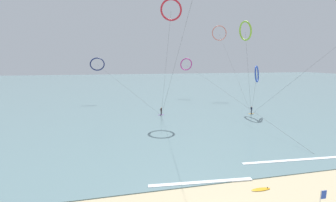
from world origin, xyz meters
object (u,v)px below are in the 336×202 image
object	(u,v)px
kite_lime	(245,31)
kite_magenta	(186,64)
kite_crimson	(171,10)
surfer_amber	(251,111)
kite_navy	(97,64)
surfer_violet	(161,112)
surfboard_spare	(261,189)
kite_cobalt	(257,74)
kite_coral	(219,33)

from	to	relation	value
kite_lime	kite_magenta	world-z (taller)	kite_lime
kite_crimson	kite_magenta	world-z (taller)	kite_crimson
surfer_amber	kite_magenta	size ratio (longest dim) A/B	0.03
kite_navy	kite_lime	distance (m)	40.44
surfer_violet	surfboard_spare	distance (m)	31.49
kite_navy	kite_lime	xyz separation A→B (m)	(35.41, -17.86, 7.88)
kite_cobalt	kite_navy	world-z (taller)	kite_navy
surfer_violet	surfboard_spare	world-z (taller)	surfer_violet
kite_navy	kite_coral	world-z (taller)	kite_coral
kite_magenta	surfboard_spare	world-z (taller)	kite_magenta
kite_cobalt	kite_lime	size ratio (longest dim) A/B	0.51
surfer_amber	kite_navy	xyz separation A→B (m)	(-34.35, 24.07, 10.08)
kite_cobalt	kite_magenta	size ratio (longest dim) A/B	0.21
kite_cobalt	kite_lime	world-z (taller)	kite_lime
kite_crimson	kite_navy	bearing A→B (deg)	-31.98
kite_cobalt	kite_coral	world-z (taller)	kite_coral
surfboard_spare	surfer_amber	bearing A→B (deg)	59.40
kite_crimson	kite_navy	xyz separation A→B (m)	(-16.44, 21.59, -10.98)
kite_crimson	kite_lime	bearing A→B (deg)	-148.15
kite_navy	surfer_amber	bearing A→B (deg)	-35.54
surfer_amber	surfboard_spare	bearing A→B (deg)	16.22
surfer_amber	kite_magenta	bearing A→B (deg)	-119.56
surfer_violet	kite_lime	xyz separation A→B (m)	(20.95, 2.94, 17.96)
kite_magenta	surfboard_spare	xyz separation A→B (m)	(-9.81, -56.02, -10.68)
kite_cobalt	kite_coral	distance (m)	28.85
kite_magenta	surfboard_spare	distance (m)	57.87
kite_lime	kite_crimson	bearing A→B (deg)	96.32
surfer_violet	kite_lime	size ratio (longest dim) A/B	0.08
kite_coral	surfboard_spare	size ratio (longest dim) A/B	13.94
surfer_amber	surfer_violet	distance (m)	20.16
surfer_violet	kite_magenta	size ratio (longest dim) A/B	0.03
kite_magenta	kite_cobalt	bearing A→B (deg)	-40.60
surfer_violet	kite_cobalt	size ratio (longest dim) A/B	0.16
kite_navy	kite_coral	bearing A→B (deg)	2.08
surfer_amber	kite_navy	world-z (taller)	kite_navy
kite_lime	kite_magenta	distance (m)	24.50
kite_coral	kite_navy	bearing A→B (deg)	-170.06
kite_crimson	surfboard_spare	xyz separation A→B (m)	(1.33, -30.52, -21.83)
kite_cobalt	surfboard_spare	bearing A→B (deg)	-168.76
surfer_violet	kite_coral	xyz separation A→B (m)	(23.31, 22.52, 19.76)
kite_crimson	kite_magenta	xyz separation A→B (m)	(11.13, 25.50, -11.15)
surfer_amber	kite_cobalt	xyz separation A→B (m)	(0.46, -0.45, 8.13)
kite_cobalt	kite_lime	bearing A→B (deg)	37.75
surfer_amber	kite_crimson	bearing A→B (deg)	-51.06
surfer_violet	kite_crimson	xyz separation A→B (m)	(1.98, -0.79, 21.05)
kite_lime	surfboard_spare	xyz separation A→B (m)	(-17.64, -34.25, -18.73)
kite_crimson	kite_coral	world-z (taller)	kite_crimson
surfer_amber	kite_navy	size ratio (longest dim) A/B	0.08
kite_navy	surfboard_spare	bearing A→B (deg)	-71.69
surfer_amber	surfer_violet	size ratio (longest dim) A/B	1.00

